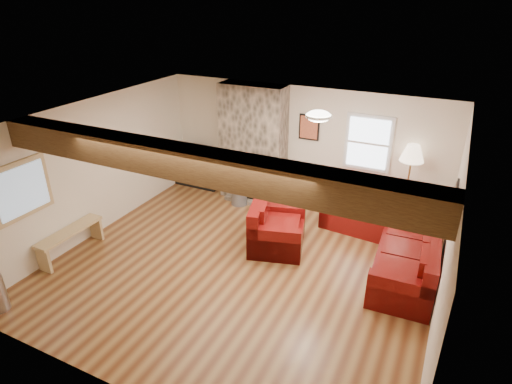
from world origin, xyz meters
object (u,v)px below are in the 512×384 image
at_px(loveseat, 370,208).
at_px(coffee_table, 275,230).
at_px(sofa_three, 407,253).
at_px(television, 197,154).
at_px(armchair_red, 277,226).
at_px(floor_lamp, 412,158).
at_px(tv_cabinet, 199,174).

xyz_separation_m(loveseat, coffee_table, (-1.46, -1.18, -0.25)).
distance_m(sofa_three, loveseat, 1.53).
xyz_separation_m(sofa_three, television, (-4.93, 1.56, 0.35)).
relative_size(armchair_red, coffee_table, 1.30).
relative_size(armchair_red, floor_lamp, 0.62).
xyz_separation_m(armchair_red, tv_cabinet, (-2.74, 1.68, -0.15)).
distance_m(armchair_red, tv_cabinet, 3.22).
relative_size(tv_cabinet, television, 1.38).
bearing_deg(tv_cabinet, sofa_three, -17.54).
distance_m(loveseat, tv_cabinet, 4.08).
bearing_deg(loveseat, armchair_red, -128.95).
xyz_separation_m(coffee_table, tv_cabinet, (-2.61, 1.48, 0.07)).
xyz_separation_m(sofa_three, coffee_table, (-2.32, 0.08, -0.22)).
bearing_deg(sofa_three, loveseat, -148.33).
xyz_separation_m(coffee_table, floor_lamp, (2.03, 1.49, 1.25)).
relative_size(sofa_three, tv_cabinet, 2.01).
xyz_separation_m(sofa_three, armchair_red, (-2.19, -0.12, 0.01)).
relative_size(sofa_three, armchair_red, 2.06).
height_order(loveseat, armchair_red, loveseat).
relative_size(coffee_table, floor_lamp, 0.48).
height_order(armchair_red, television, television).
height_order(sofa_three, coffee_table, sofa_three).
bearing_deg(television, coffee_table, -29.55).
bearing_deg(floor_lamp, sofa_three, -79.45).
relative_size(sofa_three, loveseat, 1.29).
bearing_deg(coffee_table, armchair_red, -57.13).
distance_m(coffee_table, television, 3.05).
xyz_separation_m(armchair_red, television, (-2.74, 1.68, 0.34)).
distance_m(television, floor_lamp, 4.69).
height_order(television, floor_lamp, floor_lamp).
xyz_separation_m(tv_cabinet, floor_lamp, (4.64, 0.01, 1.18)).
xyz_separation_m(armchair_red, floor_lamp, (1.90, 1.69, 1.02)).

